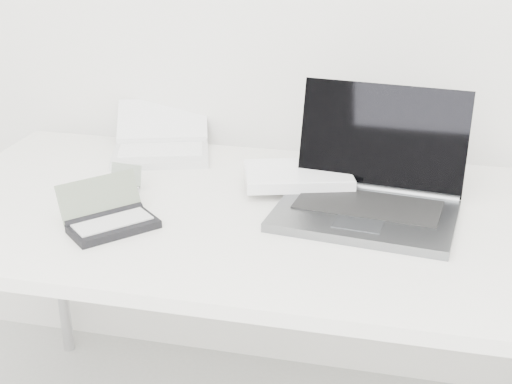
% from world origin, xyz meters
% --- Properties ---
extents(desk, '(1.60, 0.80, 0.73)m').
position_xyz_m(desk, '(0.00, 1.55, 0.68)').
color(desk, white).
rests_on(desk, ground).
extents(laptop_large, '(0.53, 0.41, 0.25)m').
position_xyz_m(laptop_large, '(0.16, 1.62, 0.77)').
color(laptop_large, '#5D6063').
rests_on(laptop_large, desk).
extents(netbook_open_white, '(0.33, 0.37, 0.10)m').
position_xyz_m(netbook_open_white, '(-0.37, 1.85, 0.75)').
color(netbook_open_white, silver).
rests_on(netbook_open_white, desk).
extents(pda_silver, '(0.08, 0.08, 0.06)m').
position_xyz_m(pda_silver, '(-0.37, 1.57, 0.74)').
color(pda_silver, '#B5B5B9').
rests_on(pda_silver, desk).
extents(palmtop_charcoal, '(0.22, 0.22, 0.09)m').
position_xyz_m(palmtop_charcoal, '(-0.32, 1.39, 0.75)').
color(palmtop_charcoal, black).
rests_on(palmtop_charcoal, desk).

